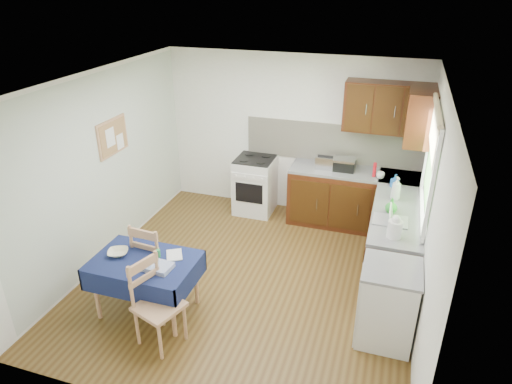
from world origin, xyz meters
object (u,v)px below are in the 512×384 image
(chair_near, at_px, (155,301))
(chair_far, at_px, (153,257))
(kettle, at_px, (395,228))
(toaster, at_px, (325,163))
(sandwich_press, at_px, (345,164))
(dining_table, at_px, (145,268))
(dish_rack, at_px, (390,220))

(chair_near, bearing_deg, chair_far, 50.03)
(chair_far, relative_size, kettle, 3.61)
(toaster, distance_m, sandwich_press, 0.29)
(toaster, bearing_deg, chair_near, -121.10)
(dining_table, xyz_separation_m, sandwich_press, (1.79, 2.74, 0.40))
(dining_table, bearing_deg, dish_rack, 24.32)
(chair_far, height_order, sandwich_press, sandwich_press)
(chair_near, bearing_deg, kettle, -39.74)
(sandwich_press, relative_size, kettle, 1.14)
(dining_table, height_order, kettle, kettle)
(toaster, xyz_separation_m, kettle, (1.07, -1.73, 0.02))
(chair_near, bearing_deg, sandwich_press, -5.86)
(chair_far, xyz_separation_m, kettle, (2.66, 0.65, 0.51))
(dining_table, relative_size, chair_far, 1.18)
(chair_near, xyz_separation_m, sandwich_press, (1.45, 3.12, 0.48))
(chair_near, distance_m, kettle, 2.67)
(chair_far, xyz_separation_m, dish_rack, (2.61, 1.01, 0.41))
(toaster, bearing_deg, kettle, -68.49)
(dining_table, xyz_separation_m, toaster, (1.51, 2.70, 0.41))
(chair_near, xyz_separation_m, dish_rack, (2.19, 1.71, 0.41))
(dining_table, relative_size, dish_rack, 2.85)
(toaster, bearing_deg, dish_rack, -63.78)
(kettle, bearing_deg, chair_near, -148.84)
(kettle, bearing_deg, sandwich_press, 114.08)
(chair_far, relative_size, dish_rack, 2.42)
(sandwich_press, bearing_deg, dining_table, -107.57)
(chair_far, relative_size, toaster, 3.59)
(toaster, distance_m, kettle, 2.03)
(toaster, bearing_deg, chair_far, -134.03)
(chair_far, xyz_separation_m, toaster, (1.59, 2.38, 0.48))
(dish_rack, relative_size, kettle, 1.49)
(chair_near, relative_size, dish_rack, 2.41)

